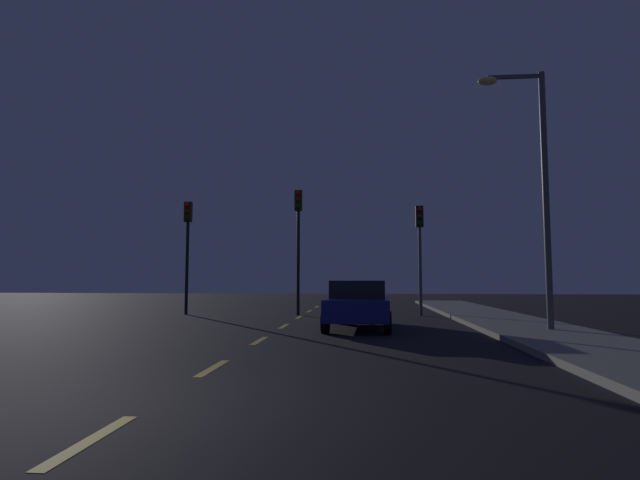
{
  "coord_description": "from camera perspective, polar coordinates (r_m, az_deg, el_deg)",
  "views": [
    {
      "loc": [
        2.61,
        -5.78,
        1.53
      ],
      "look_at": [
        0.68,
        15.92,
        3.29
      ],
      "focal_mm": 27.4,
      "sensor_mm": 36.0,
      "label": 1
    }
  ],
  "objects": [
    {
      "name": "lane_stripe_sixth",
      "position": [
        23.78,
        -1.24,
        -8.31
      ],
      "size": [
        0.16,
        1.6,
        0.01
      ],
      "primitive_type": "cube",
      "color": "#EACC4C",
      "rests_on": "ground_plane"
    },
    {
      "name": "lane_stripe_seventh",
      "position": [
        27.55,
        -0.37,
        -7.8
      ],
      "size": [
        0.16,
        1.6,
        0.01
      ],
      "primitive_type": "cube",
      "color": "#EACC4C",
      "rests_on": "ground_plane"
    },
    {
      "name": "traffic_signal_left",
      "position": [
        22.42,
        -15.22,
        0.54
      ],
      "size": [
        0.32,
        0.38,
        4.98
      ],
      "color": "black",
      "rests_on": "ground_plane"
    },
    {
      "name": "street_lamp_right",
      "position": [
        15.36,
        23.81,
        6.95
      ],
      "size": [
        1.9,
        0.36,
        7.53
      ],
      "color": "#4C4C51",
      "rests_on": "ground_plane"
    },
    {
      "name": "traffic_signal_right",
      "position": [
        21.15,
        11.57,
        0.21
      ],
      "size": [
        0.32,
        0.38,
        4.66
      ],
      "color": "#4C4C51",
      "rests_on": "ground_plane"
    },
    {
      "name": "lane_stripe_second",
      "position": [
        8.91,
        -12.41,
        -14.39
      ],
      "size": [
        0.16,
        1.6,
        0.01
      ],
      "primitive_type": "cube",
      "color": "#EACC4C",
      "rests_on": "ground_plane"
    },
    {
      "name": "lane_stripe_fourth",
      "position": [
        16.27,
        -4.23,
        -10.0
      ],
      "size": [
        0.16,
        1.6,
        0.01
      ],
      "primitive_type": "cube",
      "color": "#EACC4C",
      "rests_on": "ground_plane"
    },
    {
      "name": "car_stopped_ahead",
      "position": [
        15.58,
        4.5,
        -7.44
      ],
      "size": [
        2.08,
        4.53,
        1.5
      ],
      "color": "navy",
      "rests_on": "ground_plane"
    },
    {
      "name": "ground_plane",
      "position": [
        13.14,
        -6.53,
        -11.29
      ],
      "size": [
        80.0,
        80.0,
        0.0
      ],
      "primitive_type": "plane",
      "color": "black"
    },
    {
      "name": "traffic_signal_center",
      "position": [
        21.25,
        -2.55,
        1.42
      ],
      "size": [
        0.32,
        0.38,
        5.42
      ],
      "color": "black",
      "rests_on": "ground_plane"
    },
    {
      "name": "lane_stripe_nearest",
      "position": [
        5.49,
        -25.2,
        -20.36
      ],
      "size": [
        0.16,
        1.6,
        0.01
      ],
      "primitive_type": "cube",
      "color": "#EACC4C",
      "rests_on": "ground_plane"
    },
    {
      "name": "lane_stripe_third",
      "position": [
        12.55,
        -7.09,
        -11.58
      ],
      "size": [
        0.16,
        1.6,
        0.01
      ],
      "primitive_type": "cube",
      "color": "#EACC4C",
      "rests_on": "ground_plane"
    },
    {
      "name": "lane_stripe_fifth",
      "position": [
        20.01,
        -2.45,
        -9.0
      ],
      "size": [
        0.16,
        1.6,
        0.01
      ],
      "primitive_type": "cube",
      "color": "#EACC4C",
      "rests_on": "ground_plane"
    },
    {
      "name": "sidewalk_curb_right",
      "position": [
        13.77,
        26.31,
        -10.23
      ],
      "size": [
        3.0,
        40.0,
        0.15
      ],
      "primitive_type": "cube",
      "color": "gray",
      "rests_on": "ground_plane"
    }
  ]
}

